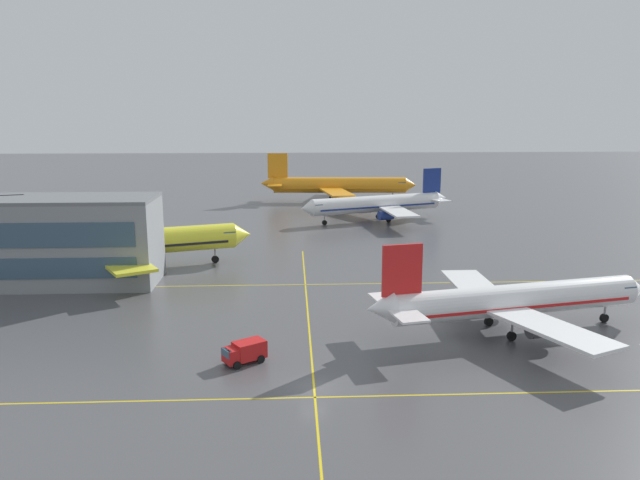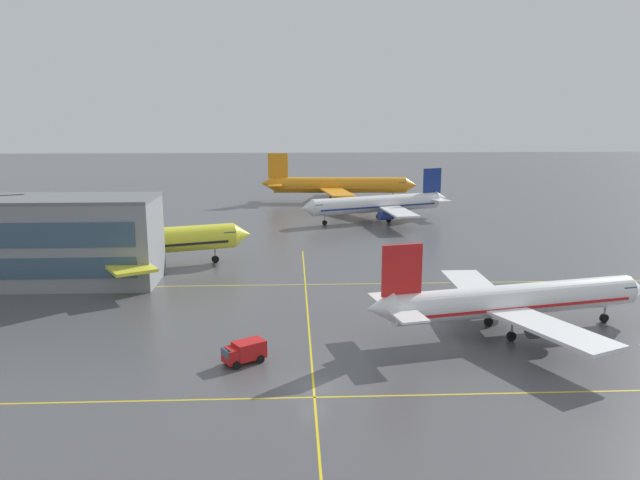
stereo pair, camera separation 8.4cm
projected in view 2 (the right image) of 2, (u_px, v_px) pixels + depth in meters
name	position (u px, v px, depth m)	size (l,w,h in m)	color
ground_plane	(314.00, 387.00, 54.77)	(600.00, 600.00, 0.00)	#4C4C4F
airliner_front_gate	(512.00, 300.00, 67.56)	(34.12, 28.98, 10.68)	white
airliner_second_row	(121.00, 244.00, 93.32)	(38.90, 33.24, 12.37)	yellow
airliner_third_row	(378.00, 204.00, 135.23)	(34.66, 29.68, 11.11)	white
airliner_far_left_stand	(338.00, 185.00, 163.30)	(41.28, 35.60, 12.84)	orange
taxiway_markings	(309.00, 327.00, 69.78)	(125.41, 76.42, 0.01)	yellow
service_truck_red_van	(244.00, 351.00, 59.75)	(4.45, 3.79, 2.10)	red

